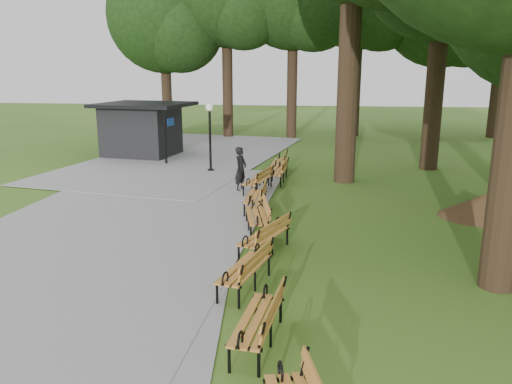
# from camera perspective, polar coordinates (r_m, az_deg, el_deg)

# --- Properties ---
(ground) EXTENTS (100.00, 100.00, 0.00)m
(ground) POSITION_cam_1_polar(r_m,az_deg,el_deg) (11.07, -1.98, -9.01)
(ground) COLOR #39641C
(ground) RESTS_ON ground
(path) EXTENTS (12.00, 38.00, 0.06)m
(path) POSITION_cam_1_polar(r_m,az_deg,el_deg) (14.87, -15.47, -3.34)
(path) COLOR gray
(path) RESTS_ON ground
(person) EXTENTS (0.54, 0.67, 1.59)m
(person) POSITION_cam_1_polar(r_m,az_deg,el_deg) (17.96, -1.75, 2.61)
(person) COLOR black
(person) RESTS_ON ground
(kiosk) EXTENTS (4.74, 4.27, 2.65)m
(kiosk) POSITION_cam_1_polar(r_m,az_deg,el_deg) (25.89, -12.88, 6.93)
(kiosk) COLOR black
(kiosk) RESTS_ON ground
(lamp_post) EXTENTS (0.32, 0.32, 2.88)m
(lamp_post) POSITION_cam_1_polar(r_m,az_deg,el_deg) (21.29, -5.27, 7.87)
(lamp_post) COLOR black
(lamp_post) RESTS_ON ground
(dirt_mound) EXTENTS (2.23, 2.23, 0.71)m
(dirt_mound) POSITION_cam_1_polar(r_m,az_deg,el_deg) (16.31, 24.55, -1.40)
(dirt_mound) COLOR #47301C
(dirt_mound) RESTS_ON ground
(bench_1) EXTENTS (0.84, 1.96, 0.88)m
(bench_1) POSITION_cam_1_polar(r_m,az_deg,el_deg) (8.17, 0.14, -14.32)
(bench_1) COLOR #BB732B
(bench_1) RESTS_ON ground
(bench_2) EXTENTS (1.07, 2.00, 0.88)m
(bench_2) POSITION_cam_1_polar(r_m,az_deg,el_deg) (10.07, -1.30, -8.67)
(bench_2) COLOR #BB732B
(bench_2) RESTS_ON ground
(bench_3) EXTENTS (1.28, 2.00, 0.88)m
(bench_3) POSITION_cam_1_polar(r_m,az_deg,el_deg) (11.93, 0.93, -5.01)
(bench_3) COLOR #BB732B
(bench_3) RESTS_ON ground
(bench_4) EXTENTS (1.02, 1.99, 0.88)m
(bench_4) POSITION_cam_1_polar(r_m,az_deg,el_deg) (13.52, 0.08, -2.72)
(bench_4) COLOR #BB732B
(bench_4) RESTS_ON ground
(bench_5) EXTENTS (0.65, 1.90, 0.88)m
(bench_5) POSITION_cam_1_polar(r_m,az_deg,el_deg) (15.53, -0.09, -0.52)
(bench_5) COLOR #BB732B
(bench_5) RESTS_ON ground
(bench_6) EXTENTS (1.06, 2.00, 0.88)m
(bench_6) POSITION_cam_1_polar(r_m,az_deg,el_deg) (17.81, 0.20, 1.35)
(bench_6) COLOR #BB732B
(bench_6) RESTS_ON ground
(bench_7) EXTENTS (0.76, 1.94, 0.88)m
(bench_7) POSITION_cam_1_polar(r_m,az_deg,el_deg) (19.35, 2.51, 2.35)
(bench_7) COLOR #BB732B
(bench_7) RESTS_ON ground
(bench_8) EXTENTS (0.66, 1.91, 0.88)m
(bench_8) POSITION_cam_1_polar(r_m,az_deg,el_deg) (21.23, 2.61, 3.39)
(bench_8) COLOR #BB732B
(bench_8) RESTS_ON ground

